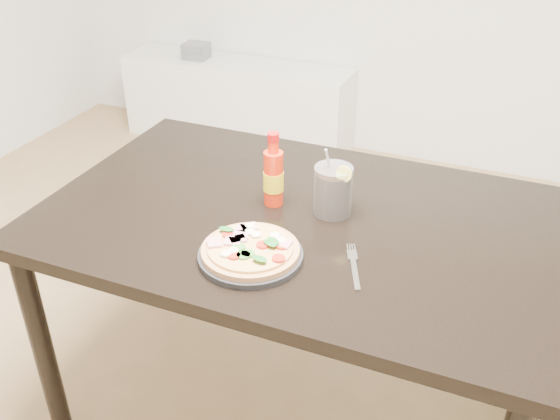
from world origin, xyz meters
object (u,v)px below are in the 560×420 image
at_px(dining_table, 296,239).
at_px(cola_cup, 333,191).
at_px(plate, 251,256).
at_px(hot_sauce_bottle, 273,177).
at_px(media_console, 237,103).
at_px(fork, 354,265).
at_px(pizza, 250,248).

distance_m(dining_table, cola_cup, 0.18).
relative_size(plate, hot_sauce_bottle, 1.20).
relative_size(plate, media_console, 0.19).
height_order(fork, media_console, fork).
distance_m(plate, cola_cup, 0.32).
bearing_deg(pizza, hot_sauce_bottle, 101.15).
height_order(dining_table, hot_sauce_bottle, hot_sauce_bottle).
xyz_separation_m(pizza, cola_cup, (0.12, 0.29, 0.04)).
relative_size(plate, fork, 1.44).
bearing_deg(hot_sauce_bottle, fork, -34.06).
xyz_separation_m(pizza, media_console, (-1.08, 2.09, -0.53)).
height_order(cola_cup, media_console, cola_cup).
xyz_separation_m(dining_table, cola_cup, (0.08, 0.05, 0.15)).
height_order(plate, cola_cup, cola_cup).
height_order(cola_cup, fork, cola_cup).
xyz_separation_m(cola_cup, fork, (0.13, -0.22, -0.06)).
distance_m(plate, hot_sauce_bottle, 0.29).
relative_size(dining_table, pizza, 5.78).
height_order(dining_table, pizza, pizza).
relative_size(cola_cup, media_console, 0.14).
relative_size(dining_table, media_console, 1.00).
bearing_deg(pizza, dining_table, 82.77).
xyz_separation_m(hot_sauce_bottle, media_console, (-1.03, 1.82, -0.59)).
xyz_separation_m(plate, media_console, (-1.08, 2.09, -0.51)).
distance_m(hot_sauce_bottle, cola_cup, 0.17).
bearing_deg(fork, pizza, 173.02).
bearing_deg(dining_table, fork, -38.39).
relative_size(fork, media_console, 0.13).
relative_size(pizza, hot_sauce_bottle, 1.12).
height_order(pizza, fork, pizza).
xyz_separation_m(fork, media_console, (-1.33, 2.02, -0.50)).
height_order(plate, fork, plate).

